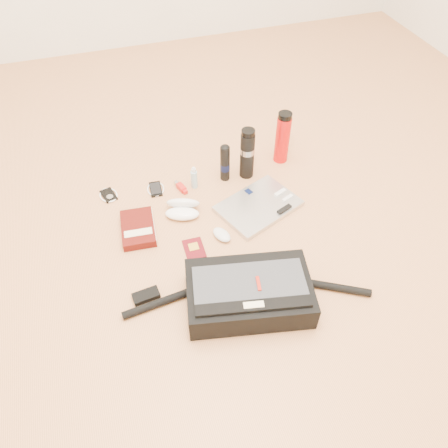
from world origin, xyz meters
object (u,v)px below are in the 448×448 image
(laptop, at_px, (259,206))
(thermos_red, at_px, (283,138))
(book, at_px, (138,228))
(thermos_black, at_px, (247,153))
(messenger_bag, at_px, (248,293))

(laptop, height_order, thermos_red, thermos_red)
(book, bearing_deg, laptop, 2.82)
(laptop, relative_size, thermos_red, 1.53)
(book, relative_size, thermos_black, 0.86)
(messenger_bag, height_order, thermos_black, thermos_black)
(messenger_bag, xyz_separation_m, thermos_red, (0.46, 0.77, 0.08))
(thermos_black, distance_m, thermos_red, 0.22)
(book, xyz_separation_m, thermos_black, (0.58, 0.22, 0.11))
(laptop, bearing_deg, thermos_black, 62.21)
(laptop, bearing_deg, book, 155.67)
(book, height_order, thermos_black, thermos_black)
(thermos_black, height_order, thermos_red, thermos_red)
(laptop, xyz_separation_m, thermos_black, (0.03, 0.24, 0.12))
(laptop, distance_m, thermos_red, 0.40)
(laptop, distance_m, book, 0.56)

